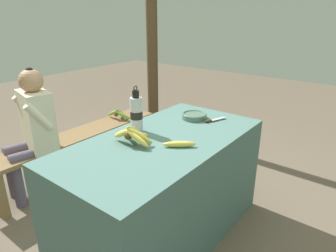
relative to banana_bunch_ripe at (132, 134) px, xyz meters
The scene contains 11 objects.
ground_plane 0.84m from the banana_bunch_ripe, 29.01° to the right, with size 12.00×12.00×0.00m, color brown.
market_counter 0.48m from the banana_bunch_ripe, 29.01° to the right, with size 1.48×0.76×0.75m.
banana_bunch_ripe is the anchor object (origin of this frame).
serving_bowl 0.64m from the banana_bunch_ripe, ahead, with size 0.19×0.19×0.04m.
water_bottle 0.22m from the banana_bunch_ripe, 35.91° to the left, with size 0.08×0.08×0.32m.
loose_banana_front 0.30m from the banana_bunch_ripe, 61.58° to the right, with size 0.16×0.18×0.04m.
knife 0.69m from the banana_bunch_ripe, 15.84° to the right, with size 0.19×0.09×0.02m.
wooden_bench 1.26m from the banana_bunch_ripe, 71.74° to the left, with size 1.84×0.32×0.42m.
seated_vendor 1.10m from the banana_bunch_ripe, 93.69° to the left, with size 0.45×0.42×1.11m.
banana_bunch_green 1.47m from the banana_bunch_ripe, 50.83° to the left, with size 0.16×0.32×0.13m.
support_post_far 2.17m from the banana_bunch_ripe, 37.23° to the left, with size 0.14×0.14×2.54m.
Camera 1 is at (-1.39, -1.12, 1.52)m, focal length 32.00 mm.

